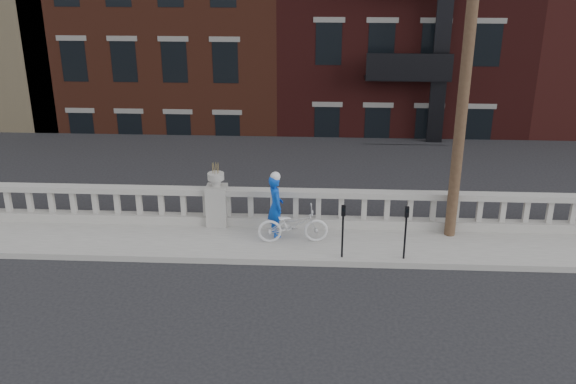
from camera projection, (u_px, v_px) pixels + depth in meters
name	position (u px, v px, depth m)	size (l,w,h in m)	color
ground	(190.00, 305.00, 13.89)	(120.00, 120.00, 0.00)	black
sidewalk	(212.00, 241.00, 16.65)	(32.00, 2.20, 0.15)	gray
balustrade	(217.00, 207.00, 17.33)	(28.00, 0.34, 1.03)	gray
planter_pedestal	(217.00, 201.00, 17.26)	(0.55, 0.55, 1.76)	gray
lower_level	(282.00, 36.00, 34.34)	(80.00, 44.00, 20.80)	#605E59
utility_pole	(469.00, 38.00, 15.03)	(1.60, 0.28, 10.00)	#422D1E
parking_meter_c	(343.00, 225.00, 15.36)	(0.10, 0.09, 1.36)	black
parking_meter_d	(406.00, 227.00, 15.29)	(0.10, 0.09, 1.36)	black
bicycle	(293.00, 225.00, 16.31)	(0.63, 1.80, 0.94)	silver
cyclist	(276.00, 206.00, 16.55)	(0.60, 0.39, 1.65)	#0C40B4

